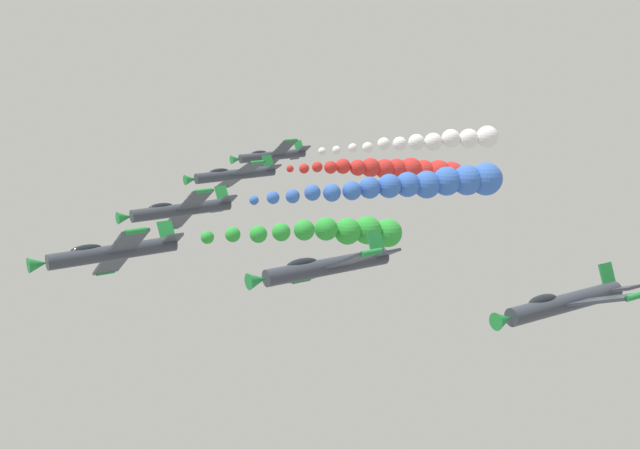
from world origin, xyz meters
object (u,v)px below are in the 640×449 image
at_px(airplane_left_inner, 325,267).
at_px(airplane_right_inner, 180,210).
at_px(airplane_high_slot, 271,156).
at_px(airplane_left_outer, 564,303).
at_px(airplane_right_outer, 234,174).
at_px(airplane_lead, 111,253).

relative_size(airplane_left_inner, airplane_right_inner, 1.00).
distance_m(airplane_left_inner, airplane_high_slot, 49.06).
xyz_separation_m(airplane_left_inner, airplane_right_inner, (21.98, 1.05, -0.55)).
relative_size(airplane_left_inner, airplane_high_slot, 1.00).
bearing_deg(airplane_left_outer, airplane_right_inner, 18.41).
bearing_deg(airplane_right_outer, airplane_left_inner, 163.98).
bearing_deg(airplane_right_inner, airplane_left_inner, -177.25).
height_order(airplane_left_outer, airplane_right_outer, airplane_right_outer).
height_order(airplane_right_inner, airplane_right_outer, airplane_right_inner).
xyz_separation_m(airplane_left_outer, airplane_high_slot, (55.53, -10.39, 0.13)).
height_order(airplane_lead, airplane_left_outer, airplane_lead).
bearing_deg(airplane_high_slot, airplane_lead, 137.38).
xyz_separation_m(airplane_left_outer, airplane_right_outer, (43.76, 0.44, 0.74)).
relative_size(airplane_left_inner, airplane_left_outer, 1.00).
relative_size(airplane_lead, airplane_right_inner, 1.00).
height_order(airplane_left_outer, airplane_high_slot, airplane_high_slot).
bearing_deg(airplane_right_outer, airplane_high_slot, -42.62).
relative_size(airplane_lead, airplane_left_inner, 1.00).
bearing_deg(airplane_right_inner, airplane_lead, 138.72).
bearing_deg(airplane_lead, airplane_right_inner, -41.28).
bearing_deg(airplane_right_inner, airplane_high_slot, -43.24).
bearing_deg(airplane_left_inner, airplane_lead, 42.63).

